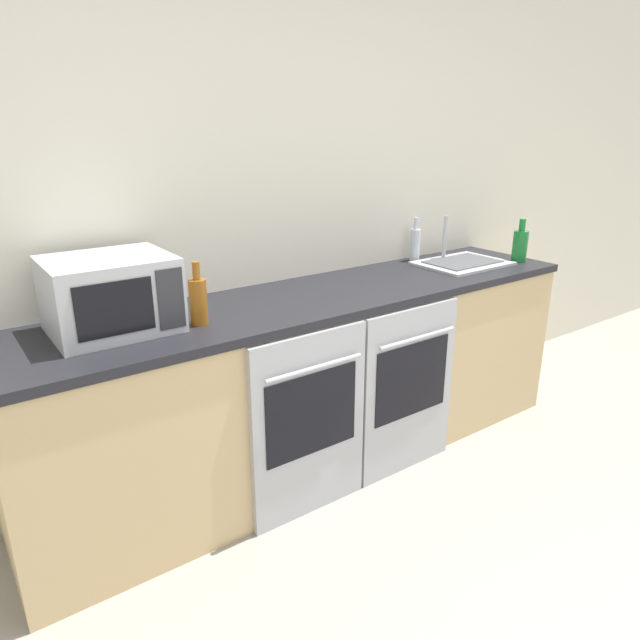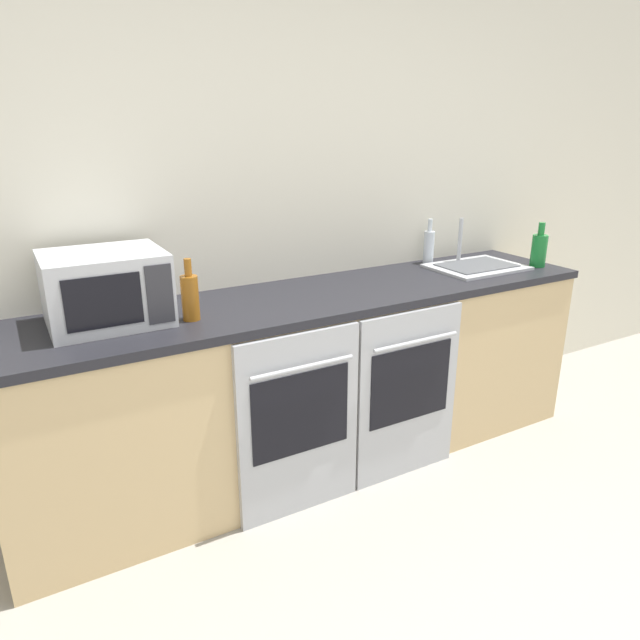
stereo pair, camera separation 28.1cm
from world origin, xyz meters
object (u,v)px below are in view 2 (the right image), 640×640
at_px(bottle_green, 539,249).
at_px(sink, 476,266).
at_px(oven_right, 408,394).
at_px(bottle_amber, 190,296).
at_px(oven_left, 300,425).
at_px(bottle_clear, 429,246).
at_px(microwave, 106,288).

bearing_deg(bottle_green, sink, 157.00).
relative_size(bottle_green, sink, 0.49).
distance_m(oven_right, bottle_amber, 1.16).
bearing_deg(oven_left, bottle_amber, 145.38).
xyz_separation_m(oven_right, bottle_clear, (0.57, 0.58, 0.58)).
distance_m(oven_left, oven_right, 0.60).
xyz_separation_m(oven_left, bottle_clear, (1.17, 0.58, 0.58)).
height_order(oven_left, oven_right, same).
bearing_deg(oven_left, bottle_green, 6.69).
xyz_separation_m(bottle_green, sink, (-0.34, 0.14, -0.08)).
bearing_deg(oven_right, bottle_green, 10.43).
height_order(microwave, sink, microwave).
relative_size(bottle_amber, bottle_clear, 1.01).
relative_size(microwave, sink, 0.91).
xyz_separation_m(oven_right, sink, (0.72, 0.34, 0.49)).
height_order(bottle_green, sink, sink).
xyz_separation_m(oven_right, microwave, (-1.28, 0.39, 0.63)).
xyz_separation_m(oven_right, bottle_green, (1.06, 0.19, 0.58)).
height_order(oven_left, sink, sink).
xyz_separation_m(bottle_clear, sink, (0.15, -0.24, -0.09)).
xyz_separation_m(oven_left, oven_right, (0.60, 0.00, 0.00)).
distance_m(bottle_clear, sink, 0.30).
distance_m(oven_left, bottle_clear, 1.43).
relative_size(oven_left, microwave, 1.87).
bearing_deg(bottle_clear, oven_right, -134.48).
bearing_deg(bottle_amber, bottle_green, -1.75).
distance_m(oven_left, sink, 1.45).
xyz_separation_m(microwave, bottle_amber, (0.31, -0.13, -0.05)).
xyz_separation_m(oven_right, bottle_amber, (-0.97, 0.26, 0.58)).
bearing_deg(bottle_amber, bottle_clear, 11.72).
height_order(bottle_amber, bottle_clear, bottle_amber).
distance_m(microwave, sink, 2.00).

